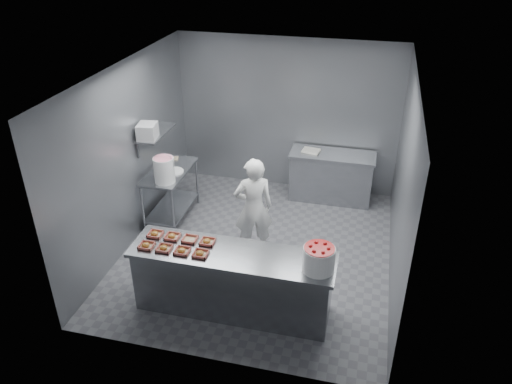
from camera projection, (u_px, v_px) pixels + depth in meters
floor at (258, 250)px, 7.78m from camera, size 4.50×4.50×0.00m
ceiling at (258, 73)px, 6.41m from camera, size 4.50×4.50×0.00m
wall_back at (287, 116)px, 9.00m from camera, size 4.00×0.04×2.80m
wall_left at (129, 156)px, 7.51m from camera, size 0.04×4.50×2.80m
wall_right at (403, 186)px, 6.68m from camera, size 0.04×4.50×2.80m
service_counter at (233, 281)px, 6.41m from camera, size 2.60×0.70×0.90m
prep_table at (171, 187)px, 8.34m from camera, size 0.60×1.20×0.90m
back_counter at (331, 176)px, 8.98m from camera, size 1.50×0.60×0.90m
wall_shelf at (155, 133)px, 7.91m from camera, size 0.35×0.90×0.03m
tray_0 at (146, 245)px, 6.30m from camera, size 0.19×0.18×0.06m
tray_1 at (164, 248)px, 6.25m from camera, size 0.19×0.18×0.06m
tray_2 at (182, 251)px, 6.20m from camera, size 0.19×0.18×0.06m
tray_3 at (200, 254)px, 6.15m from camera, size 0.19×0.18×0.06m
tray_4 at (155, 234)px, 6.52m from camera, size 0.19×0.18×0.06m
tray_5 at (172, 236)px, 6.47m from camera, size 0.19×0.18×0.06m
tray_6 at (190, 239)px, 6.42m from camera, size 0.19×0.18×0.04m
tray_7 at (207, 241)px, 6.37m from camera, size 0.19×0.18×0.06m
worker at (253, 208)px, 7.34m from camera, size 0.69×0.58×1.60m
strawberry_tub at (319, 258)px, 5.82m from camera, size 0.38×0.38×0.32m
glaze_bucket at (164, 169)px, 7.75m from camera, size 0.34×0.32×0.50m
bucket_lid at (174, 171)px, 8.14m from camera, size 0.40×0.40×0.02m
rag at (174, 158)px, 8.58m from camera, size 0.18×0.16×0.02m
appliance at (147, 131)px, 7.62m from camera, size 0.32×0.35×0.24m
paper_stack at (311, 151)px, 8.83m from camera, size 0.33×0.27×0.04m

